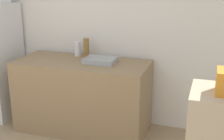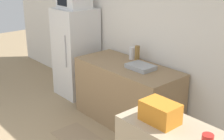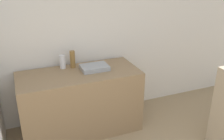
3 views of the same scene
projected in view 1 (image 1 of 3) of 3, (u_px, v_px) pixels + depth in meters
wall_back at (93, 23)px, 4.03m from camera, size 8.00×0.06×2.60m
counter at (83, 96)px, 3.90m from camera, size 1.62×0.71×0.89m
sink_basin at (100, 60)px, 3.71m from camera, size 0.37×0.27×0.06m
bottle_tall at (86, 48)px, 3.93m from camera, size 0.07×0.07×0.24m
bottle_short at (77, 49)px, 4.00m from camera, size 0.08×0.08×0.19m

